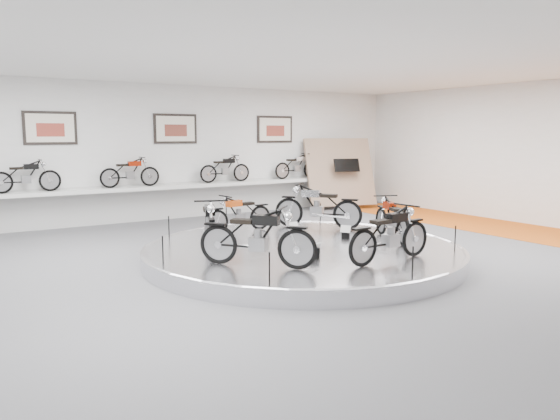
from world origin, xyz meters
TOP-DOWN VIEW (x-y plane):
  - floor at (0.00, 0.00)m, footprint 16.00×16.00m
  - ceiling at (0.00, 0.00)m, footprint 16.00×16.00m
  - wall_back at (0.00, 7.00)m, footprint 16.00×0.00m
  - wall_right at (8.00, 0.00)m, footprint 0.00×14.00m
  - orange_carpet_strip at (6.80, 0.00)m, footprint 2.40×12.60m
  - dado_band at (0.00, 6.98)m, footprint 15.68×0.04m
  - display_platform at (0.00, 0.30)m, footprint 6.40×6.40m
  - platform_rim at (0.00, 0.30)m, footprint 6.40×6.40m
  - shelf at (0.00, 6.70)m, footprint 11.00×0.55m
  - poster_left at (-3.50, 6.96)m, footprint 1.35×0.06m
  - poster_center at (0.00, 6.96)m, footprint 1.35×0.06m
  - poster_right at (3.50, 6.96)m, footprint 1.35×0.06m
  - display_panel at (5.60, 6.10)m, footprint 2.56×1.52m
  - shelf_bike_a at (-4.20, 6.70)m, footprint 1.22×0.43m
  - shelf_bike_b at (-1.50, 6.70)m, footprint 1.22×0.43m
  - shelf_bike_c at (1.50, 6.70)m, footprint 1.22×0.43m
  - shelf_bike_d at (4.20, 6.70)m, footprint 1.22×0.43m
  - bike_a at (1.50, 1.83)m, footprint 1.64×1.82m
  - bike_b at (-0.38, 2.31)m, footprint 1.55×0.69m
  - bike_c at (-1.75, 0.95)m, footprint 1.24×1.87m
  - bike_d at (-1.67, -0.72)m, footprint 1.63×1.75m
  - bike_e at (0.51, -1.64)m, footprint 1.73×0.72m
  - bike_f at (1.94, -0.20)m, footprint 1.12×1.67m

SIDE VIEW (x-z plane):
  - floor at x=0.00m, z-range 0.00..0.00m
  - orange_carpet_strip at x=6.80m, z-range 0.00..0.01m
  - display_platform at x=0.00m, z-range 0.00..0.30m
  - platform_rim at x=0.00m, z-range 0.22..0.32m
  - dado_band at x=0.00m, z-range 0.00..1.10m
  - bike_b at x=-0.38m, z-range 0.30..1.18m
  - bike_f at x=1.94m, z-range 0.30..1.23m
  - bike_e at x=0.51m, z-range 0.30..1.29m
  - bike_c at x=-1.75m, z-range 0.30..1.34m
  - bike_d at x=-1.67m, z-range 0.30..1.34m
  - bike_a at x=1.50m, z-range 0.30..1.37m
  - shelf at x=0.00m, z-range 0.95..1.05m
  - display_panel at x=5.60m, z-range 0.10..2.40m
  - shelf_bike_a at x=-4.20m, z-range 1.05..1.78m
  - shelf_bike_b at x=-1.50m, z-range 1.05..1.78m
  - shelf_bike_c at x=1.50m, z-range 1.05..1.78m
  - shelf_bike_d at x=4.20m, z-range 1.05..1.78m
  - wall_back at x=0.00m, z-range -6.00..10.00m
  - wall_right at x=8.00m, z-range -5.00..9.00m
  - poster_left at x=-3.50m, z-range 2.26..3.14m
  - poster_center at x=0.00m, z-range 2.26..3.14m
  - poster_right at x=3.50m, z-range 2.26..3.14m
  - ceiling at x=0.00m, z-range 4.00..4.00m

